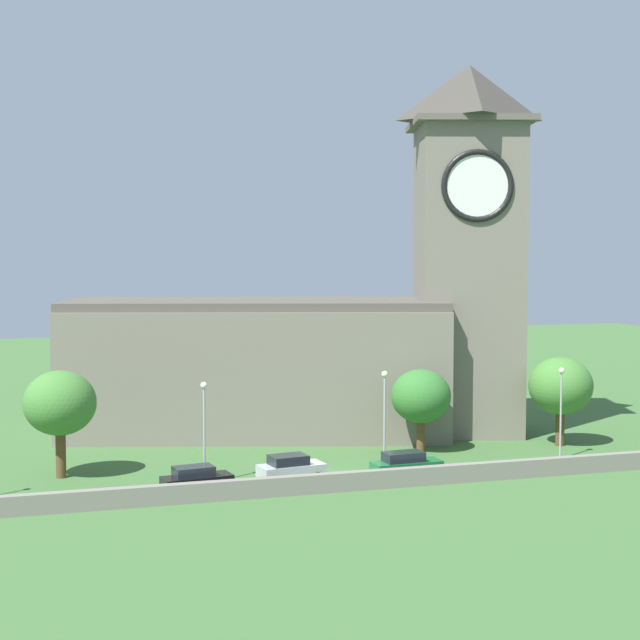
{
  "coord_description": "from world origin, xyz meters",
  "views": [
    {
      "loc": [
        -19.88,
        -64.03,
        15.55
      ],
      "look_at": [
        1.81,
        6.2,
        10.24
      ],
      "focal_mm": 56.03,
      "sensor_mm": 36.0,
      "label": 1
    }
  ],
  "objects_px": {
    "car_green": "(406,465)",
    "tree_by_tower": "(60,404)",
    "streetlamp_west_mid": "(204,416)",
    "tree_riverside_east": "(561,386)",
    "tree_riverside_west": "(421,397)",
    "streetlamp_east_mid": "(561,398)",
    "car_black": "(196,479)",
    "car_silver": "(291,468)",
    "church": "(327,326)",
    "streetlamp_central": "(385,405)"
  },
  "relations": [
    {
      "from": "streetlamp_west_mid",
      "to": "streetlamp_east_mid",
      "type": "relative_size",
      "value": 1.0
    },
    {
      "from": "streetlamp_west_mid",
      "to": "tree_riverside_east",
      "type": "distance_m",
      "value": 29.54
    },
    {
      "from": "car_silver",
      "to": "tree_by_tower",
      "type": "xyz_separation_m",
      "value": [
        -14.61,
        5.54,
        4.17
      ]
    },
    {
      "from": "streetlamp_east_mid",
      "to": "tree_riverside_west",
      "type": "xyz_separation_m",
      "value": [
        -8.85,
        5.39,
        -0.28
      ]
    },
    {
      "from": "streetlamp_central",
      "to": "church",
      "type": "bearing_deg",
      "value": 87.06
    },
    {
      "from": "church",
      "to": "car_silver",
      "type": "distance_m",
      "value": 19.77
    },
    {
      "from": "church",
      "to": "tree_riverside_west",
      "type": "xyz_separation_m",
      "value": [
        4.29,
        -10.08,
        -4.7
      ]
    },
    {
      "from": "church",
      "to": "tree_riverside_east",
      "type": "xyz_separation_m",
      "value": [
        15.78,
        -10.97,
        -4.26
      ]
    },
    {
      "from": "tree_by_tower",
      "to": "tree_riverside_east",
      "type": "bearing_deg",
      "value": -0.3
    },
    {
      "from": "church",
      "to": "streetlamp_east_mid",
      "type": "relative_size",
      "value": 5.87
    },
    {
      "from": "car_silver",
      "to": "church",
      "type": "bearing_deg",
      "value": 64.6
    },
    {
      "from": "car_green",
      "to": "tree_by_tower",
      "type": "distance_m",
      "value": 23.74
    },
    {
      "from": "car_black",
      "to": "car_silver",
      "type": "xyz_separation_m",
      "value": [
        6.6,
        1.33,
        0.02
      ]
    },
    {
      "from": "streetlamp_central",
      "to": "tree_by_tower",
      "type": "xyz_separation_m",
      "value": [
        -21.55,
        4.89,
        0.34
      ]
    },
    {
      "from": "tree_by_tower",
      "to": "streetlamp_west_mid",
      "type": "bearing_deg",
      "value": -28.06
    },
    {
      "from": "streetlamp_east_mid",
      "to": "tree_riverside_east",
      "type": "height_order",
      "value": "tree_riverside_east"
    },
    {
      "from": "car_black",
      "to": "streetlamp_west_mid",
      "type": "distance_m",
      "value": 4.34
    },
    {
      "from": "car_green",
      "to": "streetlamp_central",
      "type": "relative_size",
      "value": 0.69
    },
    {
      "from": "tree_by_tower",
      "to": "tree_riverside_west",
      "type": "bearing_deg",
      "value": 1.47
    },
    {
      "from": "tree_riverside_west",
      "to": "tree_riverside_east",
      "type": "xyz_separation_m",
      "value": [
        11.49,
        -0.89,
        0.44
      ]
    },
    {
      "from": "tree_by_tower",
      "to": "tree_riverside_east",
      "type": "distance_m",
      "value": 38.13
    },
    {
      "from": "car_green",
      "to": "tree_riverside_west",
      "type": "xyz_separation_m",
      "value": [
        4.32,
        7.64,
        3.36
      ]
    },
    {
      "from": "car_green",
      "to": "streetlamp_east_mid",
      "type": "bearing_deg",
      "value": 9.71
    },
    {
      "from": "church",
      "to": "car_silver",
      "type": "bearing_deg",
      "value": -115.4
    },
    {
      "from": "streetlamp_west_mid",
      "to": "tree_riverside_east",
      "type": "height_order",
      "value": "tree_riverside_east"
    },
    {
      "from": "car_black",
      "to": "streetlamp_east_mid",
      "type": "relative_size",
      "value": 0.68
    },
    {
      "from": "car_black",
      "to": "tree_riverside_east",
      "type": "relative_size",
      "value": 0.66
    },
    {
      "from": "car_silver",
      "to": "car_green",
      "type": "distance_m",
      "value": 7.83
    },
    {
      "from": "car_green",
      "to": "streetlamp_west_mid",
      "type": "relative_size",
      "value": 0.72
    },
    {
      "from": "church",
      "to": "car_green",
      "type": "distance_m",
      "value": 19.47
    },
    {
      "from": "streetlamp_east_mid",
      "to": "streetlamp_central",
      "type": "bearing_deg",
      "value": -179.24
    },
    {
      "from": "tree_by_tower",
      "to": "streetlamp_east_mid",
      "type": "bearing_deg",
      "value": -7.55
    },
    {
      "from": "church",
      "to": "tree_by_tower",
      "type": "height_order",
      "value": "church"
    },
    {
      "from": "tree_riverside_east",
      "to": "streetlamp_central",
      "type": "bearing_deg",
      "value": -164.21
    },
    {
      "from": "streetlamp_east_mid",
      "to": "tree_riverside_east",
      "type": "bearing_deg",
      "value": 59.62
    },
    {
      "from": "streetlamp_west_mid",
      "to": "tree_riverside_west",
      "type": "xyz_separation_m",
      "value": [
        17.69,
        5.46,
        -0.29
      ]
    },
    {
      "from": "car_silver",
      "to": "tree_by_tower",
      "type": "bearing_deg",
      "value": 159.25
    },
    {
      "from": "tree_riverside_east",
      "to": "tree_by_tower",
      "type": "bearing_deg",
      "value": 179.7
    },
    {
      "from": "car_black",
      "to": "streetlamp_west_mid",
      "type": "height_order",
      "value": "streetlamp_west_mid"
    },
    {
      "from": "car_green",
      "to": "streetlamp_west_mid",
      "type": "xyz_separation_m",
      "value": [
        -13.37,
        2.19,
        3.66
      ]
    },
    {
      "from": "streetlamp_west_mid",
      "to": "church",
      "type": "bearing_deg",
      "value": 49.21
    },
    {
      "from": "car_black",
      "to": "tree_riverside_east",
      "type": "distance_m",
      "value": 31.08
    },
    {
      "from": "car_green",
      "to": "streetlamp_central",
      "type": "height_order",
      "value": "streetlamp_central"
    },
    {
      "from": "church",
      "to": "tree_riverside_west",
      "type": "height_order",
      "value": "church"
    },
    {
      "from": "streetlamp_west_mid",
      "to": "car_silver",
      "type": "bearing_deg",
      "value": -7.68
    },
    {
      "from": "tree_riverside_west",
      "to": "streetlamp_east_mid",
      "type": "bearing_deg",
      "value": -31.34
    },
    {
      "from": "tree_by_tower",
      "to": "tree_riverside_east",
      "type": "xyz_separation_m",
      "value": [
        38.13,
        -0.2,
        -0.36
      ]
    },
    {
      "from": "car_silver",
      "to": "tree_riverside_west",
      "type": "xyz_separation_m",
      "value": [
        12.03,
        6.22,
        3.38
      ]
    },
    {
      "from": "car_black",
      "to": "streetlamp_west_mid",
      "type": "xyz_separation_m",
      "value": [
        0.94,
        2.09,
        3.69
      ]
    },
    {
      "from": "streetlamp_west_mid",
      "to": "car_green",
      "type": "bearing_deg",
      "value": -9.3
    }
  ]
}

